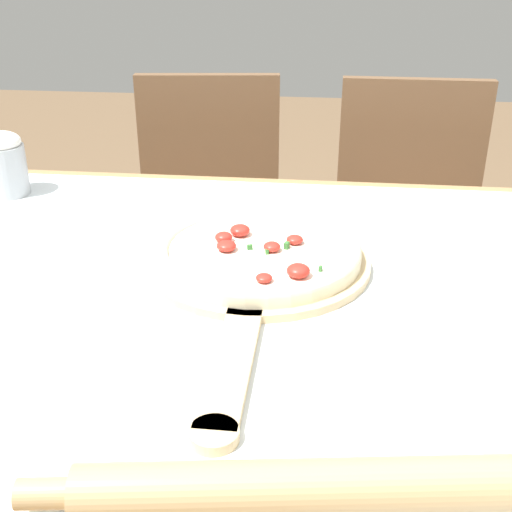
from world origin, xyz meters
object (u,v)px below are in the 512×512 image
object	(u,v)px
chair_left	(209,222)
flour_cup	(3,163)
pizza	(258,250)
pizza_peel	(256,271)
chair_right	(407,231)
rolling_pin	(302,488)

from	to	relation	value
chair_left	flour_cup	bearing A→B (deg)	-127.68
pizza	pizza_peel	bearing A→B (deg)	-90.15
pizza_peel	chair_left	distance (m)	0.84
chair_left	chair_right	bearing A→B (deg)	-6.78
rolling_pin	chair_right	world-z (taller)	chair_right
pizza	rolling_pin	world-z (taller)	pizza
rolling_pin	chair_right	distance (m)	1.25
flour_cup	chair_left	bearing A→B (deg)	59.17
pizza	flour_cup	distance (m)	0.57
pizza_peel	chair_right	world-z (taller)	chair_right
chair_left	pizza	bearing A→B (deg)	-80.44
pizza	chair_left	distance (m)	0.82
pizza_peel	chair_left	xyz separation A→B (m)	(-0.22, 0.77, -0.25)
rolling_pin	flour_cup	size ratio (longest dim) A/B	3.84
chair_right	flour_cup	bearing A→B (deg)	-148.60
pizza	chair_left	xyz separation A→B (m)	(-0.22, 0.74, -0.27)
chair_left	flour_cup	distance (m)	0.65
chair_right	flour_cup	size ratio (longest dim) A/B	7.44
chair_left	chair_right	size ratio (longest dim) A/B	1.00
rolling_pin	chair_left	size ratio (longest dim) A/B	0.52
rolling_pin	chair_left	distance (m)	1.26
chair_left	chair_right	world-z (taller)	same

